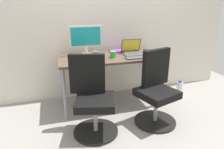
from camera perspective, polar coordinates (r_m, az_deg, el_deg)
ground_plane at (r=3.32m, az=-0.25°, el=-7.66°), size 5.28×5.28×0.00m
back_wall at (r=3.36m, az=-2.35°, el=15.83°), size 4.40×0.04×2.60m
desk at (r=3.07m, az=-0.27°, el=3.64°), size 1.53×0.67×0.75m
office_chair_left at (r=2.49m, az=-5.32°, el=-6.65°), size 0.54×0.54×0.94m
office_chair_right at (r=2.75m, az=11.93°, el=-4.37°), size 0.55×0.55×0.94m
water_bottle_on_floor at (r=3.57m, az=17.87°, el=-4.00°), size 0.09×0.09×0.31m
desktop_monitor at (r=3.11m, az=-7.16°, el=9.81°), size 0.48×0.18×0.43m
open_laptop at (r=3.19m, az=5.70°, el=6.51°), size 0.31×0.28×0.22m
keyboard_by_monitor at (r=2.76m, az=-5.68°, el=3.45°), size 0.34×0.12×0.02m
keyboard_by_laptop at (r=2.97m, az=6.99°, el=4.57°), size 0.34×0.12×0.02m
mouse_by_monitor at (r=3.09m, az=-0.08°, el=5.46°), size 0.06×0.10×0.03m
mouse_by_laptop at (r=2.95m, az=-7.15°, el=4.60°), size 0.06×0.10×0.03m
coffee_mug at (r=2.97m, az=0.26°, el=5.45°), size 0.08×0.08×0.09m
pen_cup at (r=2.94m, az=-4.50°, el=5.37°), size 0.07×0.07×0.10m
phone_near_monitor at (r=3.44m, az=9.52°, el=6.45°), size 0.07×0.14×0.01m
phone_near_laptop at (r=3.19m, az=12.55°, el=5.22°), size 0.07×0.14×0.01m
notebook at (r=3.31m, az=1.26°, el=6.35°), size 0.21×0.15×0.03m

